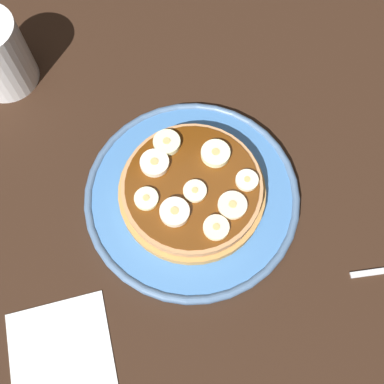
{
  "coord_description": "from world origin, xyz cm",
  "views": [
    {
      "loc": [
        6.87,
        19.18,
        51.16
      ],
      "look_at": [
        0.0,
        0.0,
        2.12
      ],
      "focal_mm": 41.23,
      "sensor_mm": 36.0,
      "label": 1
    }
  ],
  "objects_px": {
    "banana_slice_2": "(147,201)",
    "napkin": "(60,352)",
    "banana_slice_7": "(232,205)",
    "banana_slice_6": "(216,228)",
    "banana_slice_3": "(175,212)",
    "pancake_stack": "(194,190)",
    "banana_slice_0": "(194,191)",
    "plate": "(192,196)",
    "banana_slice_4": "(215,154)",
    "banana_slice_5": "(155,163)",
    "banana_slice_8": "(167,143)",
    "banana_slice_1": "(247,181)"
  },
  "relations": [
    {
      "from": "banana_slice_2",
      "to": "napkin",
      "type": "bearing_deg",
      "value": 40.22
    },
    {
      "from": "banana_slice_7",
      "to": "banana_slice_6",
      "type": "bearing_deg",
      "value": 34.95
    },
    {
      "from": "banana_slice_3",
      "to": "napkin",
      "type": "relative_size",
      "value": 0.31
    },
    {
      "from": "pancake_stack",
      "to": "banana_slice_0",
      "type": "height_order",
      "value": "banana_slice_0"
    },
    {
      "from": "plate",
      "to": "banana_slice_7",
      "type": "relative_size",
      "value": 7.9
    },
    {
      "from": "banana_slice_2",
      "to": "banana_slice_4",
      "type": "relative_size",
      "value": 0.8
    },
    {
      "from": "banana_slice_3",
      "to": "banana_slice_5",
      "type": "bearing_deg",
      "value": -87.9
    },
    {
      "from": "banana_slice_2",
      "to": "banana_slice_8",
      "type": "height_order",
      "value": "banana_slice_8"
    },
    {
      "from": "banana_slice_1",
      "to": "banana_slice_8",
      "type": "height_order",
      "value": "banana_slice_8"
    },
    {
      "from": "banana_slice_0",
      "to": "banana_slice_8",
      "type": "relative_size",
      "value": 0.83
    },
    {
      "from": "pancake_stack",
      "to": "banana_slice_5",
      "type": "distance_m",
      "value": 0.06
    },
    {
      "from": "pancake_stack",
      "to": "napkin",
      "type": "bearing_deg",
      "value": 31.38
    },
    {
      "from": "banana_slice_2",
      "to": "banana_slice_6",
      "type": "height_order",
      "value": "same"
    },
    {
      "from": "banana_slice_2",
      "to": "banana_slice_5",
      "type": "xyz_separation_m",
      "value": [
        -0.02,
        -0.04,
        0.0
      ]
    },
    {
      "from": "pancake_stack",
      "to": "banana_slice_4",
      "type": "xyz_separation_m",
      "value": [
        -0.04,
        -0.03,
        0.02
      ]
    },
    {
      "from": "banana_slice_6",
      "to": "banana_slice_7",
      "type": "relative_size",
      "value": 0.88
    },
    {
      "from": "banana_slice_5",
      "to": "banana_slice_6",
      "type": "distance_m",
      "value": 0.11
    },
    {
      "from": "banana_slice_3",
      "to": "plate",
      "type": "bearing_deg",
      "value": -138.42
    },
    {
      "from": "banana_slice_4",
      "to": "pancake_stack",
      "type": "bearing_deg",
      "value": 37.04
    },
    {
      "from": "pancake_stack",
      "to": "banana_slice_6",
      "type": "distance_m",
      "value": 0.06
    },
    {
      "from": "banana_slice_5",
      "to": "banana_slice_1",
      "type": "bearing_deg",
      "value": 148.89
    },
    {
      "from": "banana_slice_7",
      "to": "napkin",
      "type": "bearing_deg",
      "value": 19.56
    },
    {
      "from": "banana_slice_8",
      "to": "plate",
      "type": "bearing_deg",
      "value": 99.96
    },
    {
      "from": "banana_slice_3",
      "to": "banana_slice_6",
      "type": "bearing_deg",
      "value": 139.12
    },
    {
      "from": "banana_slice_4",
      "to": "banana_slice_7",
      "type": "xyz_separation_m",
      "value": [
        0.01,
        0.07,
        -0.0
      ]
    },
    {
      "from": "banana_slice_1",
      "to": "napkin",
      "type": "height_order",
      "value": "banana_slice_1"
    },
    {
      "from": "banana_slice_5",
      "to": "plate",
      "type": "bearing_deg",
      "value": 129.79
    },
    {
      "from": "banana_slice_1",
      "to": "napkin",
      "type": "distance_m",
      "value": 0.28
    },
    {
      "from": "banana_slice_3",
      "to": "banana_slice_5",
      "type": "relative_size",
      "value": 0.99
    },
    {
      "from": "banana_slice_0",
      "to": "plate",
      "type": "bearing_deg",
      "value": -94.44
    },
    {
      "from": "banana_slice_3",
      "to": "banana_slice_8",
      "type": "xyz_separation_m",
      "value": [
        -0.02,
        -0.09,
        -0.0
      ]
    },
    {
      "from": "pancake_stack",
      "to": "banana_slice_1",
      "type": "bearing_deg",
      "value": 165.17
    },
    {
      "from": "banana_slice_3",
      "to": "banana_slice_1",
      "type": "bearing_deg",
      "value": -174.18
    },
    {
      "from": "banana_slice_2",
      "to": "banana_slice_8",
      "type": "relative_size",
      "value": 0.85
    },
    {
      "from": "banana_slice_2",
      "to": "napkin",
      "type": "height_order",
      "value": "banana_slice_2"
    },
    {
      "from": "banana_slice_0",
      "to": "banana_slice_1",
      "type": "relative_size",
      "value": 1.02
    },
    {
      "from": "banana_slice_2",
      "to": "banana_slice_5",
      "type": "height_order",
      "value": "banana_slice_5"
    },
    {
      "from": "pancake_stack",
      "to": "banana_slice_3",
      "type": "bearing_deg",
      "value": 38.4
    },
    {
      "from": "plate",
      "to": "banana_slice_4",
      "type": "distance_m",
      "value": 0.06
    },
    {
      "from": "plate",
      "to": "banana_slice_5",
      "type": "distance_m",
      "value": 0.06
    },
    {
      "from": "banana_slice_7",
      "to": "banana_slice_8",
      "type": "xyz_separation_m",
      "value": [
        0.04,
        -0.1,
        0.0
      ]
    },
    {
      "from": "banana_slice_0",
      "to": "banana_slice_4",
      "type": "height_order",
      "value": "banana_slice_4"
    },
    {
      "from": "banana_slice_0",
      "to": "banana_slice_5",
      "type": "bearing_deg",
      "value": -56.99
    },
    {
      "from": "banana_slice_7",
      "to": "plate",
      "type": "bearing_deg",
      "value": -49.86
    },
    {
      "from": "banana_slice_4",
      "to": "banana_slice_2",
      "type": "bearing_deg",
      "value": 17.48
    },
    {
      "from": "pancake_stack",
      "to": "banana_slice_7",
      "type": "distance_m",
      "value": 0.05
    },
    {
      "from": "pancake_stack",
      "to": "banana_slice_4",
      "type": "distance_m",
      "value": 0.05
    },
    {
      "from": "plate",
      "to": "banana_slice_4",
      "type": "xyz_separation_m",
      "value": [
        -0.04,
        -0.03,
        0.04
      ]
    },
    {
      "from": "banana_slice_5",
      "to": "banana_slice_8",
      "type": "height_order",
      "value": "same"
    },
    {
      "from": "napkin",
      "to": "banana_slice_4",
      "type": "bearing_deg",
      "value": -147.67
    }
  ]
}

